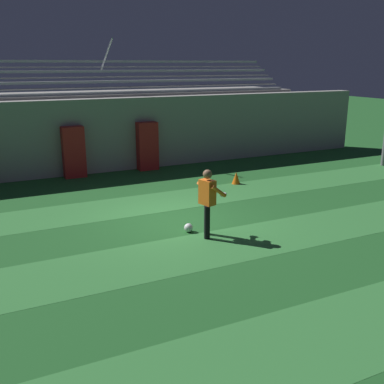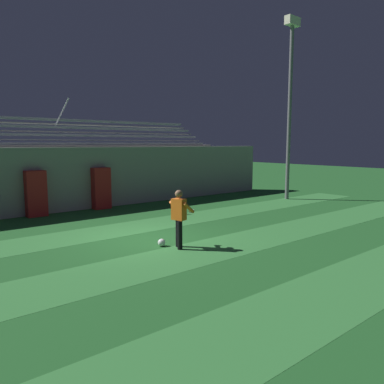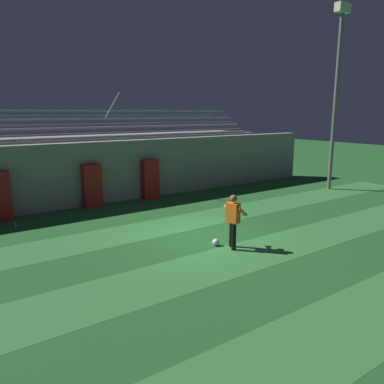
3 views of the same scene
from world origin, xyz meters
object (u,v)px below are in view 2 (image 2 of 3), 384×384
padding_pillar_gate_right (101,188)px  padding_pillar_gate_left (36,194)px  traffic_cone (183,209)px  goalkeeper (179,215)px  soccer_ball (162,243)px  floodlight_pole (290,89)px

padding_pillar_gate_right → padding_pillar_gate_left: bearing=180.0°
padding_pillar_gate_right → traffic_cone: bearing=-59.8°
padding_pillar_gate_left → traffic_cone: (4.87, -3.44, -0.73)m
goalkeeper → traffic_cone: bearing=51.0°
padding_pillar_gate_right → traffic_cone: size_ratio=4.47×
soccer_ball → padding_pillar_gate_right: bearing=77.8°
padding_pillar_gate_left → traffic_cone: padding_pillar_gate_left is taller
padding_pillar_gate_left → floodlight_pole: size_ratio=0.20×
goalkeeper → soccer_ball: size_ratio=7.59×
padding_pillar_gate_right → soccer_ball: padding_pillar_gate_right is taller
floodlight_pole → traffic_cone: bearing=179.2°
padding_pillar_gate_right → soccer_ball: 7.15m
traffic_cone → soccer_ball: bearing=-135.0°
padding_pillar_gate_right → soccer_ball: bearing=-102.2°
padding_pillar_gate_right → floodlight_pole: bearing=-21.4°
floodlight_pole → soccer_ball: 12.45m
soccer_ball → traffic_cone: size_ratio=0.52×
padding_pillar_gate_right → goalkeeper: size_ratio=1.12×
padding_pillar_gate_right → soccer_ball: size_ratio=8.53×
padding_pillar_gate_right → floodlight_pole: size_ratio=0.20×
padding_pillar_gate_left → floodlight_pole: floodlight_pole is taller
padding_pillar_gate_right → floodlight_pole: 10.85m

